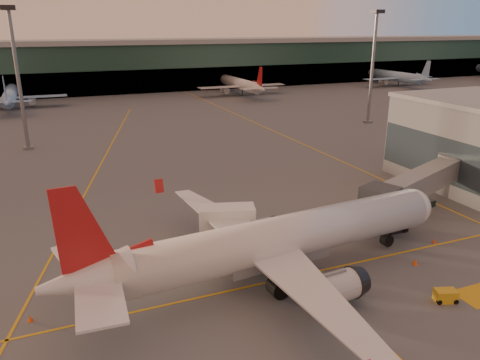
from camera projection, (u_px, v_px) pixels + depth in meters
name	position (u px, v px, depth m)	size (l,w,h in m)	color
ground	(285.00, 314.00, 37.98)	(600.00, 600.00, 0.00)	#4C4F54
taxi_markings	(113.00, 173.00, 74.32)	(100.12, 173.00, 0.01)	gold
terminal	(92.00, 67.00, 159.52)	(400.00, 20.00, 17.60)	#19382D
mast_west_near	(17.00, 69.00, 83.88)	(2.40, 2.40, 25.60)	slate
mast_east_near	(373.00, 59.00, 107.63)	(2.40, 2.40, 25.60)	slate
distant_aircraft_row	(139.00, 101.00, 145.36)	(350.00, 34.00, 13.00)	#83ACDC
main_airplane	(273.00, 242.00, 41.97)	(39.00, 35.19, 11.77)	silver
jet_bridge	(425.00, 182.00, 57.47)	(22.21, 11.27, 5.84)	slate
catering_truck	(228.00, 224.00, 48.88)	(6.27, 4.10, 4.50)	#B34819
gpu_cart	(446.00, 296.00, 39.61)	(2.09, 1.63, 1.07)	gold
pushback_tug	(390.00, 225.00, 53.07)	(3.78, 2.14, 1.91)	black
cone_nose	(434.00, 241.00, 50.37)	(0.40, 0.40, 0.51)	#EB4D0C
cone_tail	(30.00, 318.00, 37.01)	(0.43, 0.43, 0.54)	#EB4D0C
cone_wing_left	(206.00, 211.00, 58.38)	(0.40, 0.40, 0.51)	#EB4D0C
cone_fwd	(415.00, 262.00, 45.78)	(0.49, 0.49, 0.63)	#EB4D0C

